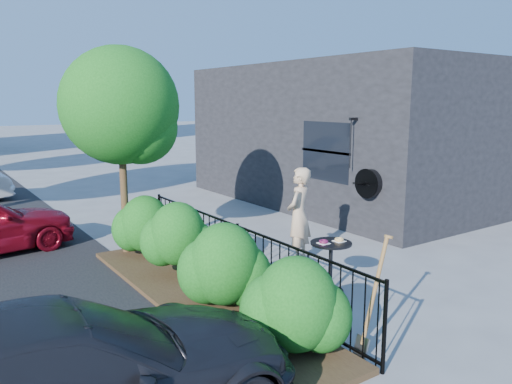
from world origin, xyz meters
TOP-DOWN VIEW (x-y plane):
  - ground at (0.00, 0.00)m, footprint 120.00×120.00m
  - shop_building at (5.50, 4.50)m, footprint 6.22×9.00m
  - fence at (-1.50, 0.00)m, footprint 0.05×6.05m
  - planting_bed at (-2.20, 0.00)m, footprint 1.30×6.00m
  - shrubs at (-2.10, 0.10)m, footprint 1.10×5.60m
  - patio_tree at (-2.24, 2.76)m, footprint 2.20×2.20m
  - cafe_table at (-0.33, -0.88)m, footprint 0.65×0.65m
  - woman at (0.23, 0.60)m, footprint 0.78×0.70m
  - shovel at (-1.26, -2.59)m, footprint 0.50×0.19m
  - car_darkgrey at (-4.78, -2.28)m, footprint 4.51×1.84m

SIDE VIEW (x-z plane):
  - ground at x=0.00m, z-range 0.00..0.00m
  - planting_bed at x=-2.20m, z-range 0.00..0.08m
  - fence at x=-1.50m, z-range 0.01..1.11m
  - cafe_table at x=-0.33m, z-range 0.13..1.00m
  - shovel at x=-1.26m, z-range -0.09..1.38m
  - car_darkgrey at x=-4.78m, z-range 0.00..1.31m
  - shrubs at x=-2.10m, z-range 0.08..1.32m
  - woman at x=0.23m, z-range 0.00..1.79m
  - shop_building at x=5.50m, z-range 0.00..4.00m
  - patio_tree at x=-2.24m, z-range 0.79..4.73m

